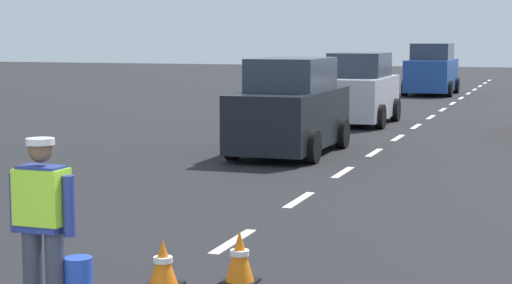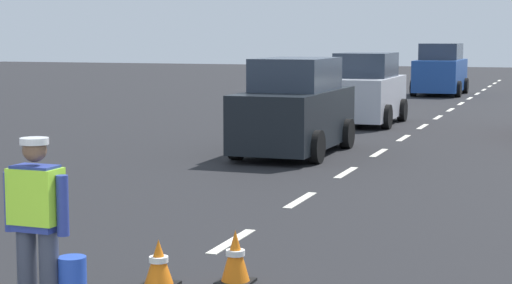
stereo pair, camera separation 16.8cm
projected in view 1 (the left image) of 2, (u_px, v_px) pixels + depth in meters
ground_plane at (418, 126)px, 25.67m from camera, size 96.00×96.00×0.00m
lane_center_line at (437, 113)px, 29.62m from camera, size 0.14×46.40×0.01m
road_worker at (45, 219)px, 8.11m from camera, size 0.77×0.37×1.67m
traffic_cone_near at (240, 257)px, 9.37m from camera, size 0.36×0.36×0.57m
traffic_cone_far at (163, 264)px, 9.25m from camera, size 0.36×0.36×0.50m
car_oncoming_third at (432, 71)px, 38.81m from camera, size 2.08×4.16×2.21m
car_oncoming_lead at (290, 109)px, 19.54m from camera, size 1.94×4.19×2.08m
car_oncoming_second at (359, 91)px, 26.08m from camera, size 1.96×3.83×2.06m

